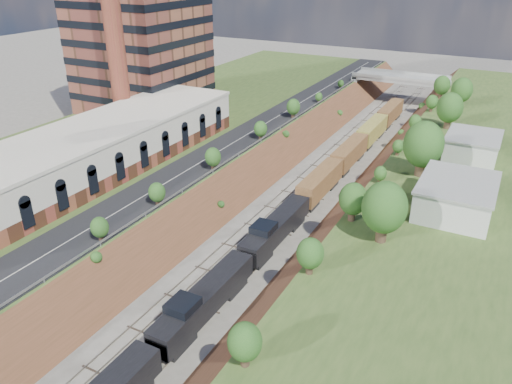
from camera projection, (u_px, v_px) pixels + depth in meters
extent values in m
cube|color=#365020|center=(153.00, 143.00, 97.16)|extent=(44.00, 180.00, 5.00)
cube|color=brown|center=(252.00, 176.00, 88.93)|extent=(10.00, 180.00, 10.00)
cube|color=brown|center=(373.00, 201.00, 79.63)|extent=(10.00, 180.00, 10.00)
cube|color=gray|center=(296.00, 184.00, 85.34)|extent=(1.58, 180.00, 0.18)
cube|color=gray|center=(324.00, 190.00, 83.15)|extent=(1.58, 180.00, 0.18)
cube|color=black|center=(230.00, 145.00, 88.67)|extent=(8.00, 180.00, 0.10)
cube|color=#99999E|center=(250.00, 146.00, 86.72)|extent=(0.06, 171.00, 0.30)
cube|color=brown|center=(86.00, 169.00, 75.95)|extent=(14.00, 62.00, 2.20)
cube|color=beige|center=(83.00, 149.00, 74.55)|extent=(14.00, 62.00, 4.30)
cube|color=beige|center=(80.00, 134.00, 73.52)|extent=(14.30, 62.30, 0.50)
cube|color=brown|center=(137.00, 2.00, 100.86)|extent=(22.00, 22.00, 44.00)
cylinder|color=brown|center=(113.00, 23.00, 85.57)|extent=(3.20, 3.20, 40.00)
cube|color=gray|center=(357.00, 86.00, 137.28)|extent=(1.50, 8.00, 6.20)
cube|color=gray|center=(444.00, 95.00, 127.56)|extent=(1.50, 8.00, 6.20)
cube|color=gray|center=(401.00, 79.00, 131.09)|extent=(24.00, 8.00, 1.00)
cube|color=gray|center=(397.00, 79.00, 127.55)|extent=(24.00, 0.30, 0.80)
cube|color=gray|center=(405.00, 73.00, 133.94)|extent=(24.00, 0.30, 0.80)
cube|color=silver|center=(456.00, 198.00, 64.96)|extent=(9.00, 12.00, 4.00)
cube|color=silver|center=(472.00, 147.00, 82.81)|extent=(8.00, 10.00, 3.60)
cylinder|color=#473323|center=(382.00, 231.00, 58.42)|extent=(1.30, 1.30, 2.62)
ellipsoid|color=#1E4D1B|center=(384.00, 207.00, 57.07)|extent=(5.25, 5.25, 6.30)
cylinder|color=#473323|center=(74.00, 256.00, 54.95)|extent=(0.66, 0.66, 1.22)
ellipsoid|color=#1E4D1B|center=(72.00, 244.00, 54.31)|extent=(2.45, 2.45, 2.94)
cube|color=black|center=(205.00, 299.00, 53.47)|extent=(2.77, 16.64, 2.58)
cube|color=black|center=(276.00, 228.00, 67.54)|extent=(2.77, 16.64, 2.58)
cube|color=brown|center=(362.00, 140.00, 98.53)|extent=(2.77, 59.45, 3.33)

